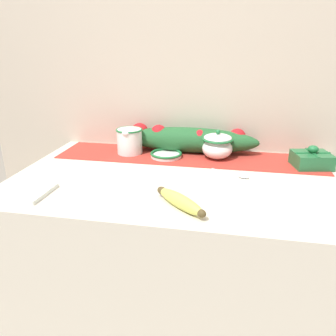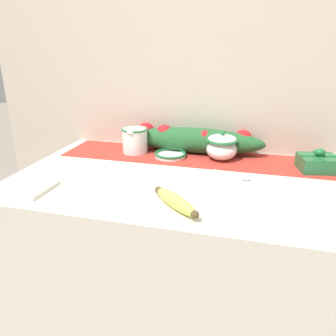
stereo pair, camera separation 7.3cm
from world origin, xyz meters
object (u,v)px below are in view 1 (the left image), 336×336
cream_pitcher (130,140)px  small_dish (166,154)px  sugar_bowl (217,146)px  gift_box (312,159)px  napkin_stack (27,192)px  spoon (241,176)px  banana (180,201)px

cream_pitcher → small_dish: bearing=-7.8°
cream_pitcher → sugar_bowl: (0.38, -0.00, -0.00)m
gift_box → napkin_stack: bearing=-155.7°
sugar_bowl → spoon: bearing=-62.5°
banana → gift_box: gift_box is taller
small_dish → napkin_stack: bearing=-130.2°
cream_pitcher → banana: 0.55m
banana → small_dish: bearing=106.1°
cream_pitcher → napkin_stack: bearing=-113.9°
small_dish → napkin_stack: (-0.37, -0.44, -0.01)m
cream_pitcher → banana: bearing=-57.6°
sugar_bowl → banana: size_ratio=0.71×
gift_box → sugar_bowl: bearing=175.1°
napkin_stack → gift_box: bearing=24.3°
small_dish → gift_box: size_ratio=0.86×
small_dish → napkin_stack: small_dish is taller
gift_box → banana: bearing=-136.3°
sugar_bowl → gift_box: bearing=-4.9°
sugar_bowl → small_dish: bearing=-174.2°
sugar_bowl → small_dish: 0.22m
gift_box → spoon: bearing=-149.9°
napkin_stack → banana: bearing=-0.1°
cream_pitcher → banana: size_ratio=0.75×
sugar_bowl → napkin_stack: sugar_bowl is taller
spoon → gift_box: bearing=61.1°
spoon → gift_box: (0.27, 0.16, 0.03)m
cream_pitcher → small_dish: cream_pitcher is taller
sugar_bowl → banana: (-0.08, -0.46, -0.04)m
cream_pitcher → spoon: size_ratio=0.93×
cream_pitcher → napkin_stack: 0.51m
napkin_stack → spoon: bearing=21.9°
napkin_stack → small_dish: bearing=49.8°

